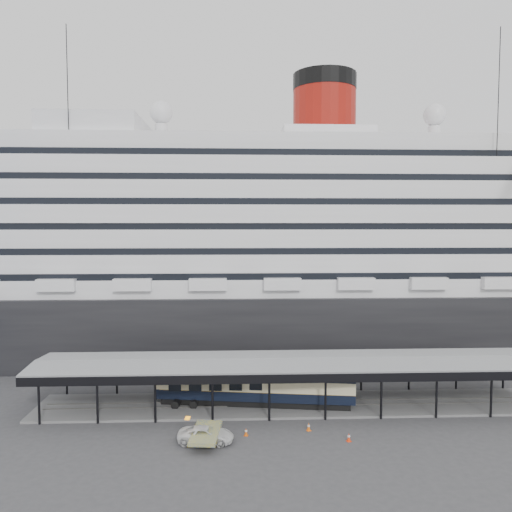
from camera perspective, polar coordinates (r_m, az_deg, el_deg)
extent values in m
plane|color=#373739|center=(53.10, 4.87, -18.54)|extent=(200.00, 200.00, 0.00)
cube|color=black|center=(82.39, 2.08, -6.86)|extent=(130.00, 30.00, 10.00)
cylinder|color=maroon|center=(83.81, 7.81, 15.58)|extent=(10.00, 10.00, 9.00)
cylinder|color=black|center=(85.05, 7.84, 19.05)|extent=(10.10, 10.10, 2.50)
sphere|color=silver|center=(83.48, -10.77, 15.81)|extent=(3.60, 3.60, 3.60)
sphere|color=silver|center=(88.73, 19.74, 14.93)|extent=(3.60, 3.60, 3.60)
cube|color=slate|center=(57.68, 4.22, -16.57)|extent=(56.00, 8.00, 0.24)
cube|color=slate|center=(56.95, 4.31, -16.66)|extent=(54.00, 0.08, 0.10)
cube|color=slate|center=(58.30, 4.14, -16.17)|extent=(54.00, 0.08, 0.10)
cube|color=black|center=(52.05, 4.83, -13.80)|extent=(56.00, 0.18, 0.90)
cube|color=black|center=(60.64, 3.75, -11.25)|extent=(56.00, 0.18, 0.90)
cube|color=slate|center=(56.13, 4.25, -11.71)|extent=(56.00, 9.00, 0.24)
cylinder|color=black|center=(74.23, -20.47, 6.18)|extent=(0.12, 0.12, 47.21)
cylinder|color=black|center=(78.15, 25.68, 5.91)|extent=(0.12, 0.12, 47.21)
imported|color=silver|center=(48.89, -5.75, -19.67)|extent=(5.32, 2.82, 1.42)
cube|color=black|center=(57.22, -0.09, -16.23)|extent=(20.72, 5.16, 0.69)
cube|color=black|center=(56.92, -0.09, -15.40)|extent=(21.75, 5.69, 1.08)
cube|color=beige|center=(56.55, -0.09, -14.27)|extent=(21.75, 5.73, 1.27)
cube|color=black|center=(56.30, -0.09, -13.46)|extent=(21.75, 5.69, 0.39)
cube|color=#E2580C|center=(50.30, -1.15, -19.82)|extent=(0.48, 0.48, 0.03)
cone|color=#E2580C|center=(50.15, -1.15, -19.44)|extent=(0.40, 0.40, 0.73)
cylinder|color=white|center=(50.12, -1.15, -19.36)|extent=(0.23, 0.23, 0.14)
cube|color=#F4370D|center=(49.91, 10.56, -20.08)|extent=(0.51, 0.51, 0.03)
cone|color=#F4370D|center=(49.75, 10.56, -19.67)|extent=(0.43, 0.43, 0.77)
cylinder|color=white|center=(49.72, 10.57, -19.59)|extent=(0.25, 0.25, 0.15)
cube|color=orange|center=(51.60, 6.04, -19.21)|extent=(0.54, 0.54, 0.03)
cone|color=orange|center=(51.45, 6.04, -18.81)|extent=(0.45, 0.45, 0.77)
cylinder|color=white|center=(51.42, 6.04, -18.73)|extent=(0.25, 0.25, 0.15)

